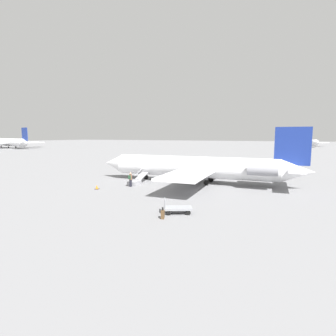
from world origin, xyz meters
The scene contains 9 objects.
ground_plane centered at (0.00, 0.00, 0.00)m, with size 600.00×600.00×0.00m, color slate.
airplane_main centered at (-0.93, -0.06, 2.15)m, with size 27.95×20.85×7.17m.
airplane_far_left centered at (118.46, -52.92, 2.98)m, with size 42.23×32.32×10.00m.
airplane_far_center centered at (-16.20, -138.93, 2.60)m, with size 27.30×35.10×8.72m.
boarding_stairs centered at (6.11, 4.31, 0.38)m, with size 1.29×4.08×1.76m.
passenger centered at (5.85, 5.91, 1.00)m, with size 0.36×0.55×1.74m.
luggage_cart centered at (-3.69, 13.62, 0.46)m, with size 2.46×2.00×1.22m.
suitcase centered at (-3.30, 15.27, 0.33)m, with size 0.30×0.40×0.88m.
traffic_cone_near_stairs centered at (8.56, 8.83, 0.22)m, with size 0.45×0.45×0.49m.
Camera 1 is at (-11.90, 32.15, 6.14)m, focal length 28.00 mm.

